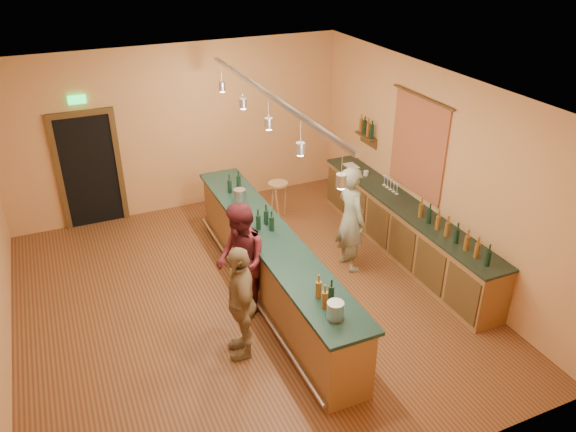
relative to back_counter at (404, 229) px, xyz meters
name	(u,v)px	position (x,y,z in m)	size (l,w,h in m)	color
floor	(244,300)	(-2.97, -0.18, -0.49)	(7.00, 7.00, 0.00)	#5E2B1B
ceiling	(235,94)	(-2.97, -0.18, 2.71)	(6.50, 7.00, 0.02)	silver
wall_back	(178,130)	(-2.97, 3.32, 1.11)	(6.50, 0.02, 3.20)	#D38D4F
wall_front	(371,371)	(-2.97, -3.68, 1.11)	(6.50, 0.02, 3.20)	#D38D4F
wall_right	(432,169)	(0.28, -0.18, 1.11)	(0.02, 7.00, 3.20)	#D38D4F
doorway	(89,168)	(-4.67, 3.30, 0.64)	(1.15, 0.09, 2.48)	black
tapestry	(418,147)	(0.26, 0.22, 1.36)	(0.03, 1.40, 1.60)	maroon
bottle_shelf	(367,130)	(0.20, 1.72, 1.18)	(0.17, 0.55, 0.54)	#472D15
back_counter	(404,229)	(0.00, 0.00, 0.00)	(0.60, 4.55, 1.27)	brown
tasting_bar	(271,260)	(-2.52, -0.18, 0.12)	(0.73, 5.10, 1.38)	brown
pendant_track	(268,106)	(-2.52, -0.18, 2.50)	(0.11, 4.60, 0.50)	silver
bartender	(351,219)	(-1.04, 0.02, 0.41)	(0.65, 0.43, 1.79)	gray
customer_a	(241,261)	(-3.07, -0.42, 0.38)	(0.85, 0.66, 1.74)	#59191E
customer_b	(241,302)	(-3.36, -1.24, 0.33)	(0.95, 0.40, 1.62)	#997A51
bar_stool	(278,190)	(-1.47, 2.02, 0.14)	(0.37, 0.37, 0.77)	#956443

